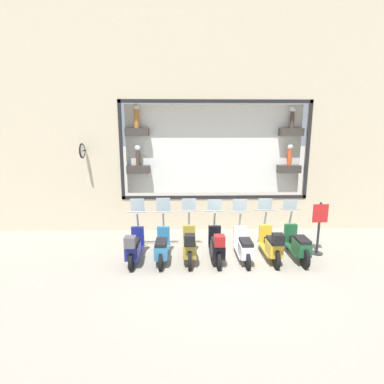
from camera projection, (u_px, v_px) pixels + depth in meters
The scene contains 10 objects.
ground_plane at pixel (226, 271), 7.93m from camera, with size 120.00×120.00×0.00m, color gray.
building_facade at pixel (216, 79), 10.35m from camera, with size 1.18×36.00×10.53m.
scooter_green_0 at pixel (298, 245), 8.57m from camera, with size 1.81×0.61×1.59m.
scooter_yellow_1 at pixel (272, 245), 8.48m from camera, with size 1.81×0.60×1.63m.
scooter_white_2 at pixel (244, 246), 8.53m from camera, with size 1.79×0.60×1.61m.
scooter_black_3 at pixel (217, 246), 8.44m from camera, with size 1.80×0.61×1.61m.
scooter_olive_4 at pixel (189, 245), 8.42m from camera, with size 1.81×0.60×1.64m.
scooter_teal_5 at pixel (162, 247), 8.47m from camera, with size 1.79×0.61×1.67m.
scooter_navy_6 at pixel (134, 247), 8.38m from camera, with size 1.79×0.61×1.65m.
shop_sign_post at pixel (319, 227), 8.87m from camera, with size 0.36×0.45×1.59m.
Camera 1 is at (-7.30, 1.10, 3.68)m, focal length 28.00 mm.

